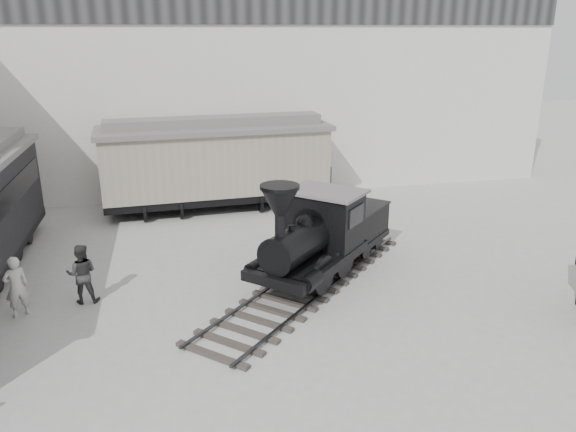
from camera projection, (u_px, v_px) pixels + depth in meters
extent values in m
plane|color=#9E9E9B|center=(288.00, 341.00, 14.73)|extent=(90.00, 90.00, 0.00)
cube|color=silver|center=(218.00, 80.00, 26.87)|extent=(34.00, 2.40, 11.00)
cube|color=#2F2925|center=(307.00, 283.00, 17.89)|extent=(8.73, 8.86, 0.18)
cube|color=#2D2D30|center=(286.00, 276.00, 18.27)|extent=(7.20, 7.37, 0.07)
cube|color=#2D2D30|center=(329.00, 287.00, 17.47)|extent=(7.20, 7.37, 0.07)
cylinder|color=black|center=(275.00, 263.00, 17.65)|extent=(0.95, 0.97, 1.22)
cylinder|color=black|center=(323.00, 275.00, 16.79)|extent=(0.95, 0.97, 1.22)
cylinder|color=black|center=(298.00, 249.00, 18.82)|extent=(0.95, 0.97, 1.22)
cylinder|color=black|center=(344.00, 259.00, 17.96)|extent=(0.95, 0.97, 1.22)
cube|color=black|center=(310.00, 257.00, 17.76)|extent=(4.38, 4.41, 0.31)
cylinder|color=black|center=(298.00, 244.00, 16.91)|extent=(2.58, 2.60, 1.11)
cylinder|color=black|center=(280.00, 226.00, 15.82)|extent=(0.41, 0.41, 0.67)
cone|color=black|center=(280.00, 202.00, 15.60)|extent=(1.51, 1.51, 0.78)
sphere|color=black|center=(305.00, 223.00, 17.10)|extent=(0.58, 0.58, 0.58)
cube|color=black|center=(325.00, 218.00, 18.25)|extent=(2.60, 2.59, 1.72)
cube|color=slate|center=(326.00, 192.00, 17.97)|extent=(2.91, 2.90, 0.09)
cube|color=black|center=(351.00, 220.00, 20.06)|extent=(2.98, 2.99, 1.00)
cylinder|color=black|center=(161.00, 203.00, 24.99)|extent=(2.23, 0.98, 0.88)
cylinder|color=black|center=(271.00, 195.00, 26.28)|extent=(2.23, 0.98, 0.88)
cube|color=black|center=(217.00, 194.00, 25.57)|extent=(9.98, 3.22, 0.33)
cube|color=gray|center=(216.00, 161.00, 25.08)|extent=(9.99, 3.33, 2.74)
cube|color=slate|center=(215.00, 128.00, 24.62)|extent=(10.33, 3.67, 0.22)
cube|color=slate|center=(214.00, 121.00, 24.52)|extent=(9.47, 1.77, 0.39)
imported|color=beige|center=(16.00, 287.00, 15.77)|extent=(0.78, 0.69, 1.81)
imported|color=#303030|center=(82.00, 274.00, 16.59)|extent=(0.92, 0.73, 1.83)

